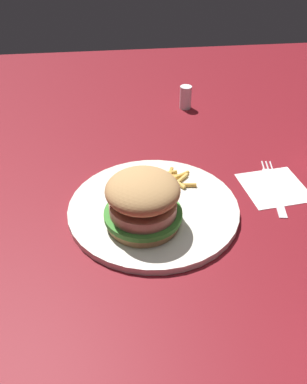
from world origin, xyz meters
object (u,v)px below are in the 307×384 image
at_px(napkin, 274,187).
at_px(salt_shaker, 186,97).
at_px(sandwich, 143,201).
at_px(fries_pile, 168,181).
at_px(plate, 153,209).
at_px(fork, 274,185).

distance_m(napkin, salt_shaker, 0.36).
bearing_deg(sandwich, fries_pile, 152.58).
height_order(plate, napkin, plate).
bearing_deg(fries_pile, plate, -27.35).
xyz_separation_m(plate, salt_shaker, (-0.38, 0.12, 0.02)).
height_order(sandwich, napkin, sandwich).
xyz_separation_m(napkin, salt_shaker, (-0.34, -0.10, 0.03)).
bearing_deg(fries_pile, salt_shaker, 164.46).
xyz_separation_m(plate, fork, (-0.04, 0.23, -0.00)).
height_order(plate, fries_pile, fries_pile).
relative_size(sandwich, napkin, 1.12).
distance_m(plate, salt_shaker, 0.40).
distance_m(napkin, fork, 0.00).
relative_size(sandwich, salt_shaker, 2.25).
bearing_deg(napkin, fries_pile, -96.56).
xyz_separation_m(sandwich, fries_pile, (-0.11, 0.05, -0.04)).
relative_size(fries_pile, fork, 0.55).
distance_m(fries_pile, salt_shaker, 0.33).
bearing_deg(sandwich, napkin, 108.70).
relative_size(napkin, fork, 0.63).
distance_m(sandwich, fries_pile, 0.13).
bearing_deg(napkin, fork, 170.92).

